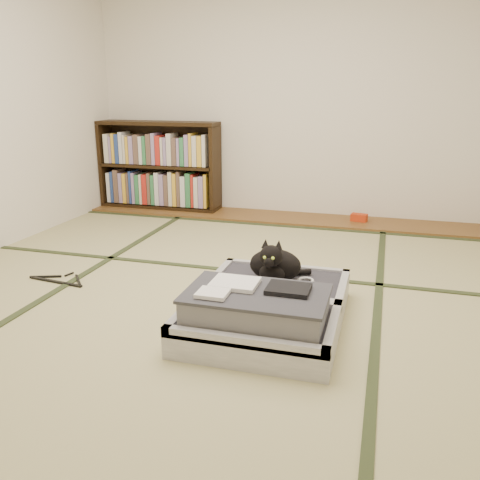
# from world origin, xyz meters

# --- Properties ---
(floor) EXTENTS (4.50, 4.50, 0.00)m
(floor) POSITION_xyz_m (0.00, 0.00, 0.00)
(floor) COLOR #BDBB7E
(floor) RESTS_ON ground
(wood_strip) EXTENTS (4.00, 0.50, 0.02)m
(wood_strip) POSITION_xyz_m (0.00, 2.00, 0.01)
(wood_strip) COLOR brown
(wood_strip) RESTS_ON ground
(red_item) EXTENTS (0.16, 0.12, 0.07)m
(red_item) POSITION_xyz_m (0.77, 2.03, 0.06)
(red_item) COLOR #B52E0E
(red_item) RESTS_ON wood_strip
(room_shell) EXTENTS (4.50, 4.50, 4.50)m
(room_shell) POSITION_xyz_m (0.00, 0.00, 1.46)
(room_shell) COLOR white
(room_shell) RESTS_ON ground
(tatami_borders) EXTENTS (4.00, 4.50, 0.01)m
(tatami_borders) POSITION_xyz_m (0.00, 0.49, 0.00)
(tatami_borders) COLOR #2D381E
(tatami_borders) RESTS_ON ground
(bookcase) EXTENTS (1.30, 0.30, 0.92)m
(bookcase) POSITION_xyz_m (-1.34, 2.07, 0.45)
(bookcase) COLOR black
(bookcase) RESTS_ON wood_strip
(suitcase) EXTENTS (0.80, 1.07, 0.31)m
(suitcase) POSITION_xyz_m (0.42, -0.40, 0.11)
(suitcase) COLOR silver
(suitcase) RESTS_ON floor
(cat) EXTENTS (0.36, 0.36, 0.29)m
(cat) POSITION_xyz_m (0.40, -0.11, 0.26)
(cat) COLOR black
(cat) RESTS_ON suitcase
(cable_coil) EXTENTS (0.11, 0.11, 0.03)m
(cable_coil) POSITION_xyz_m (0.58, -0.09, 0.16)
(cable_coil) COLOR white
(cable_coil) RESTS_ON suitcase
(hanger) EXTENTS (0.45, 0.22, 0.01)m
(hanger) POSITION_xyz_m (-1.09, -0.12, 0.01)
(hanger) COLOR black
(hanger) RESTS_ON floor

